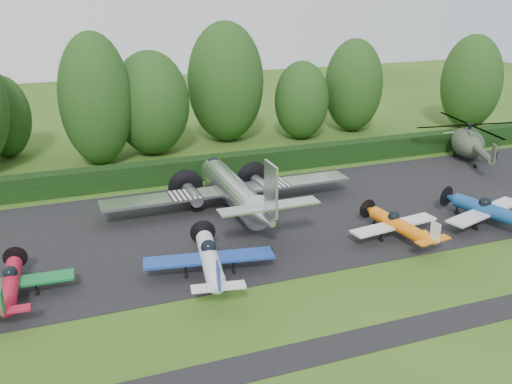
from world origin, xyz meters
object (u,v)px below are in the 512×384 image
object	(u,v)px
light_plane_white	(210,259)
sign_board	(457,138)
light_plane_red	(10,284)
light_plane_blue	(492,211)
light_plane_orange	(399,225)
transport_plane	(235,191)
helicopter	(469,140)

from	to	relation	value
light_plane_white	sign_board	size ratio (longest dim) A/B	2.30
light_plane_red	sign_board	world-z (taller)	light_plane_red
light_plane_red	light_plane_blue	bearing A→B (deg)	-4.72
light_plane_blue	sign_board	distance (m)	20.32
light_plane_orange	light_plane_blue	distance (m)	7.64
transport_plane	light_plane_orange	xyz separation A→B (m)	(9.20, -8.56, -0.71)
light_plane_white	helicopter	xyz separation A→B (m)	(31.02, 14.53, 0.68)
light_plane_red	light_plane_orange	world-z (taller)	light_plane_orange
sign_board	light_plane_orange	bearing A→B (deg)	-135.07
sign_board	light_plane_white	bearing A→B (deg)	-149.09
light_plane_red	light_plane_orange	distance (m)	25.15
light_plane_blue	sign_board	xyz separation A→B (m)	(10.59, 17.34, 0.15)
transport_plane	light_plane_orange	size ratio (longest dim) A/B	2.79
light_plane_orange	sign_board	size ratio (longest dim) A/B	1.98
transport_plane	light_plane_orange	world-z (taller)	transport_plane
light_plane_white	light_plane_blue	size ratio (longest dim) A/B	1.03
light_plane_blue	light_plane_red	bearing A→B (deg)	-164.90
light_plane_orange	helicopter	size ratio (longest dim) A/B	0.55
light_plane_white	light_plane_orange	bearing A→B (deg)	-5.89
transport_plane	light_plane_white	bearing A→B (deg)	-116.00
helicopter	light_plane_white	bearing A→B (deg)	-177.91
helicopter	sign_board	world-z (taller)	helicopter
light_plane_white	helicopter	bearing A→B (deg)	16.16
light_plane_red	helicopter	world-z (taller)	helicopter
light_plane_orange	helicopter	world-z (taller)	helicopter
light_plane_orange	light_plane_white	bearing A→B (deg)	-169.31
light_plane_orange	light_plane_red	bearing A→B (deg)	-173.67
helicopter	sign_board	xyz separation A→B (m)	(1.06, 3.04, -0.57)
light_plane_white	sign_board	world-z (taller)	light_plane_white
light_plane_orange	light_plane_blue	bearing A→B (deg)	3.87
light_plane_white	light_plane_orange	xyz separation A→B (m)	(13.85, 0.74, -0.18)
transport_plane	light_plane_red	xyz separation A→B (m)	(-15.94, -7.98, -0.71)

